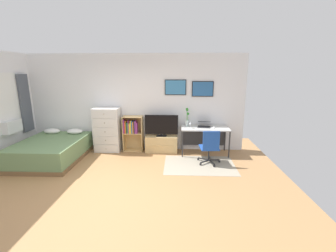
{
  "coord_description": "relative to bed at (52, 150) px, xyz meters",
  "views": [
    {
      "loc": [
        1.21,
        -3.94,
        2.21
      ],
      "look_at": [
        0.96,
        1.5,
        0.91
      ],
      "focal_mm": 24.27,
      "sensor_mm": 36.0,
      "label": 1
    }
  ],
  "objects": [
    {
      "name": "wine_glass",
      "position": [
        3.55,
        0.56,
        0.61
      ],
      "size": [
        0.07,
        0.07,
        0.18
      ],
      "color": "silver",
      "rests_on": "desk"
    },
    {
      "name": "ground_plane",
      "position": [
        2.01,
        -1.41,
        -0.26
      ],
      "size": [
        7.2,
        7.2,
        0.0
      ],
      "primitive_type": "plane",
      "color": "#A87A4C"
    },
    {
      "name": "bed",
      "position": [
        0.0,
        0.0,
        0.0
      ],
      "size": [
        1.5,
        1.92,
        0.65
      ],
      "rotation": [
        0.0,
        0.0,
        0.01
      ],
      "color": "brown",
      "rests_on": "ground_plane"
    },
    {
      "name": "wall_back_with_posters",
      "position": [
        2.03,
        1.02,
        1.09
      ],
      "size": [
        6.12,
        0.09,
        2.7
      ],
      "color": "white",
      "rests_on": "ground_plane"
    },
    {
      "name": "television",
      "position": [
        2.76,
        0.73,
        0.5
      ],
      "size": [
        0.92,
        0.16,
        0.6
      ],
      "color": "black",
      "rests_on": "tv_stand"
    },
    {
      "name": "computer_mouse",
      "position": [
        4.19,
        0.62,
        0.49
      ],
      "size": [
        0.06,
        0.1,
        0.03
      ],
      "primitive_type": "ellipsoid",
      "color": "silver",
      "rests_on": "desk"
    },
    {
      "name": "office_chair",
      "position": [
        4.0,
        -0.1,
        0.19
      ],
      "size": [
        0.57,
        0.58,
        0.86
      ],
      "rotation": [
        0.0,
        0.0,
        0.09
      ],
      "color": "#232326",
      "rests_on": "ground_plane"
    },
    {
      "name": "area_rug",
      "position": [
        3.75,
        -0.18,
        -0.26
      ],
      "size": [
        1.7,
        1.2,
        0.01
      ],
      "primitive_type": "cube",
      "color": "#9E937F",
      "rests_on": "ground_plane"
    },
    {
      "name": "desk",
      "position": [
        3.95,
        0.72,
        0.35
      ],
      "size": [
        1.28,
        0.63,
        0.74
      ],
      "color": "silver",
      "rests_on": "ground_plane"
    },
    {
      "name": "bamboo_vase",
      "position": [
        3.47,
        0.83,
        0.71
      ],
      "size": [
        0.1,
        0.1,
        0.5
      ],
      "color": "silver",
      "rests_on": "desk"
    },
    {
      "name": "laptop",
      "position": [
        3.94,
        0.76,
        0.54
      ],
      "size": [
        0.39,
        0.41,
        0.15
      ],
      "rotation": [
        0.0,
        0.0,
        -0.12
      ],
      "color": "#333338",
      "rests_on": "desk"
    },
    {
      "name": "tv_stand",
      "position": [
        2.76,
        0.76,
        -0.03
      ],
      "size": [
        0.89,
        0.41,
        0.46
      ],
      "color": "tan",
      "rests_on": "ground_plane"
    },
    {
      "name": "dresser",
      "position": [
        1.24,
        0.74,
        0.35
      ],
      "size": [
        0.71,
        0.46,
        1.24
      ],
      "color": "silver",
      "rests_on": "ground_plane"
    },
    {
      "name": "bookshelf",
      "position": [
        1.92,
        0.81,
        0.33
      ],
      "size": [
        0.55,
        0.3,
        1.0
      ],
      "color": "tan",
      "rests_on": "ground_plane"
    }
  ]
}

